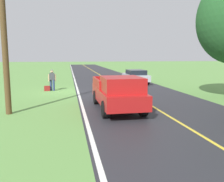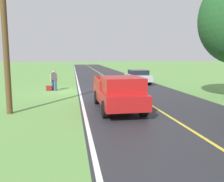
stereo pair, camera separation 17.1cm
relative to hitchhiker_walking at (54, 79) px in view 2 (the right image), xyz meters
name	(u,v)px [view 2 (the right image)]	position (x,y,z in m)	size (l,w,h in m)	color
ground_plane	(64,91)	(-0.81, 0.67, -0.98)	(200.00, 200.00, 0.00)	#609347
road_surface	(127,90)	(-5.93, 0.67, -0.98)	(8.14, 120.00, 0.00)	#28282D
lane_edge_line	(80,91)	(-2.04, 0.67, -0.98)	(0.16, 117.60, 0.00)	silver
lane_centre_line	(127,90)	(-5.93, 0.67, -0.98)	(0.14, 117.60, 0.00)	gold
hitchhiker_walking	(54,79)	(0.00, 0.00, 0.00)	(0.62, 0.51, 1.75)	navy
suitcase_carried	(49,88)	(0.41, 0.11, -0.77)	(0.20, 0.46, 0.42)	maroon
pickup_truck_passing	(119,92)	(-3.83, 7.99, -0.01)	(2.14, 5.42, 1.82)	#B21919
sedan_near_oncoming	(138,76)	(-8.13, -3.86, -0.23)	(1.94, 4.40, 1.41)	#B2B7C1
utility_pole_roadside	(5,37)	(1.60, 7.83, 2.73)	(0.28, 0.28, 7.41)	brown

